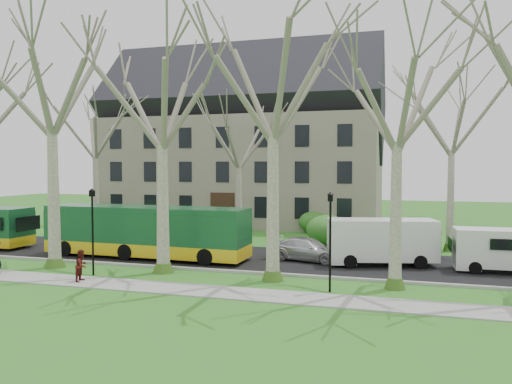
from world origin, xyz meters
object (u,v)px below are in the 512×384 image
sedan (308,249)px  van_b (507,251)px  van_a (382,242)px  pedestrian_b (82,265)px  bus_follow (146,231)px

sedan → van_b: bearing=-78.4°
van_a → pedestrian_b: van_a is taller
sedan → van_b: van_b is taller
bus_follow → pedestrian_b: size_ratio=8.41×
bus_follow → sedan: 9.71m
van_a → sedan: bearing=164.3°
pedestrian_b → van_a: bearing=-64.4°
sedan → pedestrian_b: pedestrian_b is taller
van_a → pedestrian_b: 15.72m
van_a → van_b: size_ratio=1.14×
van_b → pedestrian_b: size_ratio=3.39×
bus_follow → sedan: size_ratio=2.80×
van_b → van_a: bearing=176.8°
sedan → van_b: 10.42m
bus_follow → van_a: size_ratio=2.18×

